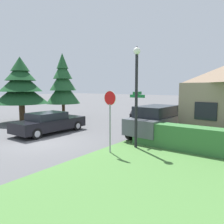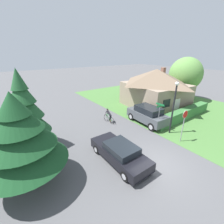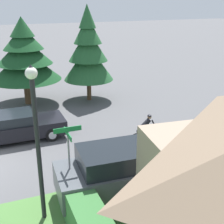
{
  "view_description": "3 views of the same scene",
  "coord_description": "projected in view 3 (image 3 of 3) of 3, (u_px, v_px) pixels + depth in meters",
  "views": [
    {
      "loc": [
        9.8,
        -7.06,
        2.96
      ],
      "look_at": [
        0.55,
        5.58,
        1.17
      ],
      "focal_mm": 35.0,
      "sensor_mm": 36.0,
      "label": 1
    },
    {
      "loc": [
        -7.12,
        -4.8,
        7.03
      ],
      "look_at": [
        0.88,
        6.29,
        1.61
      ],
      "focal_mm": 24.0,
      "sensor_mm": 36.0,
      "label": 2
    },
    {
      "loc": [
        12.86,
        1.12,
        6.57
      ],
      "look_at": [
        0.05,
        6.18,
        1.44
      ],
      "focal_mm": 50.0,
      "sensor_mm": 36.0,
      "label": 3
    }
  ],
  "objects": [
    {
      "name": "street_lamp",
      "position": [
        36.0,
        128.0,
        8.81
      ],
      "size": [
        0.34,
        0.34,
        4.88
      ],
      "color": "black",
      "rests_on": "ground"
    },
    {
      "name": "street_name_sign",
      "position": [
        69.0,
        151.0,
        10.03
      ],
      "size": [
        0.9,
        0.9,
        2.72
      ],
      "color": "gray",
      "rests_on": "ground"
    },
    {
      "name": "sedan_left_lane",
      "position": [
        14.0,
        127.0,
        15.0
      ],
      "size": [
        1.92,
        4.76,
        1.35
      ],
      "rotation": [
        0.0,
        0.0,
        1.57
      ],
      "color": "black",
      "rests_on": "ground"
    },
    {
      "name": "conifer_tall_far",
      "position": [
        88.0,
        52.0,
        19.95
      ],
      "size": [
        3.22,
        3.22,
        6.15
      ],
      "color": "#4C3823",
      "rests_on": "ground"
    },
    {
      "name": "parked_suv_right",
      "position": [
        121.0,
        172.0,
        10.6
      ],
      "size": [
        2.17,
        4.54,
        1.87
      ],
      "rotation": [
        0.0,
        0.0,
        1.52
      ],
      "color": "#4C5156",
      "rests_on": "ground"
    },
    {
      "name": "conifer_tall_near",
      "position": [
        24.0,
        56.0,
        19.27
      ],
      "size": [
        4.39,
        4.39,
        5.45
      ],
      "color": "#4C3823",
      "rests_on": "ground"
    },
    {
      "name": "cyclist",
      "position": [
        144.0,
        132.0,
        14.33
      ],
      "size": [
        0.44,
        1.7,
        1.54
      ],
      "rotation": [
        0.0,
        0.0,
        1.65
      ],
      "color": "black",
      "rests_on": "ground"
    }
  ]
}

